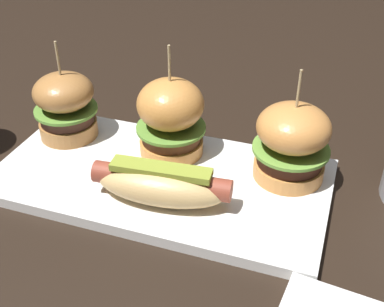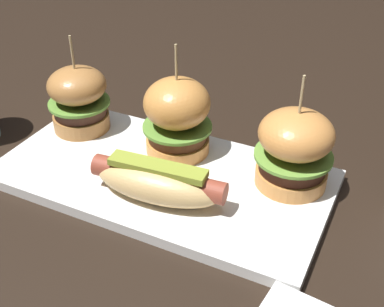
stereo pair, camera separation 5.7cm
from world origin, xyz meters
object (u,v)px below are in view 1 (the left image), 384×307
hot_dog (162,183)px  slider_right (292,142)px  slider_left (65,105)px  slider_center (171,117)px  platter_main (161,179)px

hot_dog → slider_right: 0.16m
slider_left → slider_center: size_ratio=0.92×
slider_center → slider_right: bearing=-1.3°
hot_dog → slider_center: (-0.03, 0.10, 0.03)m
hot_dog → slider_left: slider_left is taller
slider_right → slider_center: bearing=178.7°
slider_right → hot_dog: bearing=-143.7°
platter_main → hot_dog: bearing=-65.9°
hot_dog → slider_left: (-0.17, 0.09, 0.02)m
hot_dog → platter_main: bearing=114.1°
slider_left → slider_right: (0.30, 0.00, 0.00)m
slider_center → slider_left: bearing=-177.2°
hot_dog → slider_center: bearing=104.8°
platter_main → hot_dog: (0.02, -0.04, 0.03)m
slider_left → slider_center: bearing=2.8°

